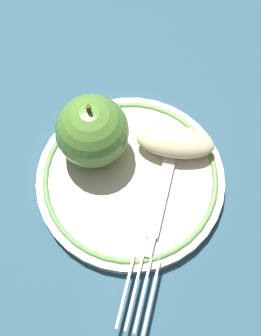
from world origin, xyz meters
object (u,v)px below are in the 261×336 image
apple_red_whole (92,131)px  fork (155,222)px  plate (130,179)px  apple_slice_front (175,142)px

apple_red_whole → fork: apple_red_whole is taller
plate → apple_red_whole: size_ratio=2.36×
apple_slice_front → apple_red_whole: bearing=8.5°
fork → plate: bearing=-140.6°
apple_slice_front → fork: bearing=83.3°
apple_red_whole → fork: (0.06, 0.08, -0.03)m
plate → apple_red_whole: bearing=-114.0°
plate → apple_slice_front: bearing=142.2°
plate → apple_slice_front: size_ratio=2.40×
apple_slice_front → plate: bearing=43.7°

